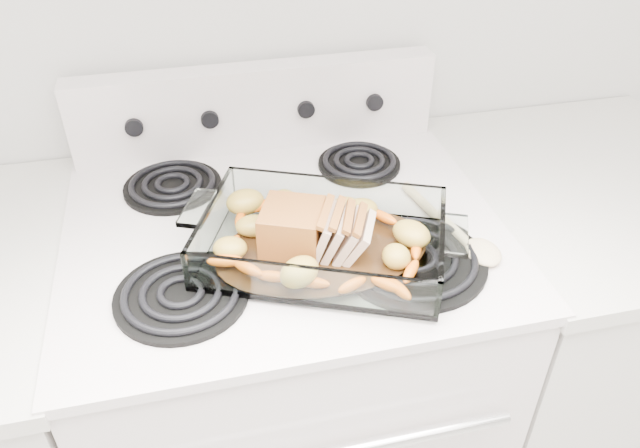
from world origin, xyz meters
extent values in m
cube|color=silver|center=(0.00, 1.66, 0.46)|extent=(0.76, 0.65, 0.92)
cube|color=silver|center=(0.00, 1.66, 0.93)|extent=(0.78, 0.67, 0.02)
cube|color=silver|center=(0.00, 1.95, 1.03)|extent=(0.76, 0.06, 0.18)
cylinder|color=black|center=(-0.19, 1.50, 0.94)|extent=(0.21, 0.21, 0.01)
cylinder|color=black|center=(0.19, 1.50, 0.94)|extent=(0.25, 0.25, 0.01)
cylinder|color=black|center=(-0.19, 1.81, 0.94)|extent=(0.19, 0.19, 0.01)
cylinder|color=black|center=(0.19, 1.81, 0.94)|extent=(0.17, 0.17, 0.01)
cylinder|color=black|center=(-0.25, 1.92, 1.03)|extent=(0.04, 0.02, 0.04)
cylinder|color=black|center=(-0.10, 1.92, 1.03)|extent=(0.04, 0.02, 0.04)
cylinder|color=black|center=(0.10, 1.92, 1.03)|extent=(0.04, 0.02, 0.04)
cylinder|color=black|center=(0.25, 1.92, 1.03)|extent=(0.04, 0.02, 0.04)
cube|color=silver|center=(0.67, 1.66, 0.45)|extent=(0.55, 0.65, 0.90)
cube|color=silver|center=(0.67, 1.66, 0.92)|extent=(0.58, 0.68, 0.03)
cube|color=silver|center=(0.05, 1.54, 0.95)|extent=(0.39, 0.26, 0.01)
cube|color=silver|center=(0.05, 1.42, 0.99)|extent=(0.39, 0.01, 0.07)
cube|color=silver|center=(0.05, 1.66, 0.99)|extent=(0.39, 0.01, 0.07)
cube|color=silver|center=(-0.14, 1.54, 0.99)|extent=(0.01, 0.26, 0.07)
cube|color=silver|center=(0.24, 1.54, 0.99)|extent=(0.01, 0.26, 0.07)
cylinder|color=black|center=(0.05, 1.54, 0.95)|extent=(0.23, 0.23, 0.00)
cube|color=brown|center=(0.00, 1.54, 0.99)|extent=(0.10, 0.10, 0.08)
cube|color=#D4AF8E|center=(0.05, 1.54, 0.99)|extent=(0.04, 0.09, 0.07)
cube|color=#D4AF8E|center=(0.07, 1.54, 0.99)|extent=(0.04, 0.09, 0.07)
cube|color=#D4AF8E|center=(0.09, 1.54, 0.99)|extent=(0.04, 0.09, 0.07)
cube|color=#D4AF8E|center=(0.11, 1.54, 0.98)|extent=(0.04, 0.09, 0.06)
ellipsoid|color=#F55900|center=(-0.09, 1.46, 0.96)|extent=(0.06, 0.02, 0.02)
ellipsoid|color=#F55900|center=(0.16, 1.46, 0.96)|extent=(0.06, 0.02, 0.02)
ellipsoid|color=#F55900|center=(0.20, 1.56, 0.96)|extent=(0.06, 0.02, 0.02)
ellipsoid|color=#F55900|center=(-0.10, 1.58, 0.96)|extent=(0.06, 0.02, 0.02)
ellipsoid|color=olive|center=(-0.10, 1.61, 0.97)|extent=(0.06, 0.05, 0.04)
ellipsoid|color=olive|center=(0.07, 1.62, 0.97)|extent=(0.06, 0.05, 0.04)
ellipsoid|color=olive|center=(0.17, 1.52, 0.97)|extent=(0.06, 0.05, 0.04)
cylinder|color=beige|center=(0.27, 1.60, 0.95)|extent=(0.06, 0.21, 0.02)
ellipsoid|color=beige|center=(0.31, 1.48, 0.95)|extent=(0.06, 0.08, 0.02)
camera|label=1|loc=(-0.14, 0.75, 1.61)|focal=35.00mm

